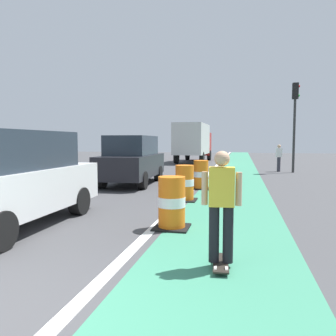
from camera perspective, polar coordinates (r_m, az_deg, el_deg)
bike_lane_strip at (r=14.78m, az=11.21°, el=-2.55°), size 2.50×80.00×0.01m
lane_divider_stripe at (r=14.88m, az=5.43°, el=-2.43°), size 0.20×80.00×0.01m
skateboarder_on_lane at (r=4.89m, az=9.04°, el=-6.25°), size 0.57×0.81×1.69m
parked_suv_nearest at (r=7.80m, az=-25.11°, el=-1.65°), size 1.93×4.61×2.04m
parked_suv_second at (r=14.24m, az=-6.10°, el=1.41°), size 2.05×4.67×2.04m
traffic_barrel_front at (r=7.03m, az=0.63°, el=-6.00°), size 0.73×0.73×1.09m
traffic_barrel_mid at (r=10.28m, az=2.83°, el=-2.62°), size 0.73×0.73×1.09m
traffic_barrel_back at (r=12.84m, az=5.60°, el=-1.19°), size 0.73×0.73×1.09m
delivery_truck_down_block at (r=29.00m, az=4.37°, el=4.66°), size 2.48×7.64×3.23m
traffic_light_corner at (r=20.70m, az=20.73°, el=8.97°), size 0.41×0.32×5.10m
pedestrian_crossing at (r=21.01m, az=18.30°, el=1.77°), size 0.34×0.20×1.61m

